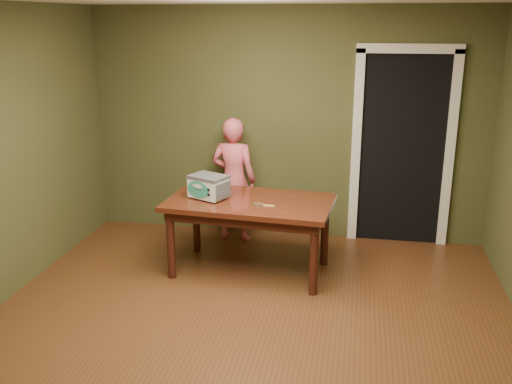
{
  "coord_description": "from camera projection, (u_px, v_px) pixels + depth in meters",
  "views": [
    {
      "loc": [
        0.83,
        -3.83,
        2.45
      ],
      "look_at": [
        -0.06,
        1.0,
        0.95
      ],
      "focal_mm": 40.0,
      "sensor_mm": 36.0,
      "label": 1
    }
  ],
  "objects": [
    {
      "name": "dining_table",
      "position": [
        250.0,
        210.0,
        5.59
      ],
      "size": [
        1.66,
        1.02,
        0.75
      ],
      "rotation": [
        0.0,
        0.0,
        -0.08
      ],
      "color": "#3D160D",
      "rests_on": "floor"
    },
    {
      "name": "toy_oven",
      "position": [
        209.0,
        186.0,
        5.59
      ],
      "size": [
        0.44,
        0.38,
        0.23
      ],
      "rotation": [
        0.0,
        0.0,
        -0.42
      ],
      "color": "#4C4F54",
      "rests_on": "dining_table"
    },
    {
      "name": "doorway",
      "position": [
        400.0,
        145.0,
        6.55
      ],
      "size": [
        1.1,
        0.66,
        2.25
      ],
      "color": "black",
      "rests_on": "ground"
    },
    {
      "name": "floor",
      "position": [
        241.0,
        345.0,
        4.46
      ],
      "size": [
        5.0,
        5.0,
        0.0
      ],
      "primitive_type": "plane",
      "color": "#593219",
      "rests_on": "ground"
    },
    {
      "name": "child",
      "position": [
        234.0,
        180.0,
        6.42
      ],
      "size": [
        0.55,
        0.39,
        1.42
      ],
      "primitive_type": "imported",
      "rotation": [
        0.0,
        0.0,
        3.03
      ],
      "color": "#DC5A6B",
      "rests_on": "floor"
    },
    {
      "name": "baking_pan",
      "position": [
        258.0,
        204.0,
        5.4
      ],
      "size": [
        0.1,
        0.1,
        0.02
      ],
      "color": "silver",
      "rests_on": "dining_table"
    },
    {
      "name": "spatula",
      "position": [
        265.0,
        205.0,
        5.4
      ],
      "size": [
        0.18,
        0.04,
        0.01
      ],
      "primitive_type": "cube",
      "rotation": [
        0.0,
        0.0,
        -0.09
      ],
      "color": "#D6B15D",
      "rests_on": "dining_table"
    },
    {
      "name": "room_shell",
      "position": [
        239.0,
        130.0,
        3.97
      ],
      "size": [
        4.52,
        5.02,
        2.61
      ],
      "color": "#484A27",
      "rests_on": "ground"
    }
  ]
}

